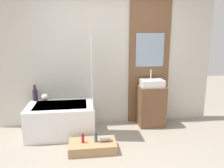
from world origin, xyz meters
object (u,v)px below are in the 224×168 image
object	(u,v)px
bathtub	(61,119)
vase_tall_dark	(35,94)
bottle_soap_secondary	(96,138)
wooden_step_bench	(93,146)
vase_round_light	(45,97)
bottle_soap_primary	(83,139)
sink	(152,83)

from	to	relation	value
bathtub	vase_tall_dark	world-z (taller)	vase_tall_dark
bottle_soap_secondary	vase_tall_dark	bearing A→B (deg)	137.00
bathtub	bottle_soap_secondary	size ratio (longest dim) A/B	8.43
wooden_step_bench	vase_round_light	bearing A→B (deg)	130.67
bathtub	vase_round_light	distance (m)	0.54
vase_tall_dark	bottle_soap_primary	xyz separation A→B (m)	(0.86, -0.99, -0.46)
vase_tall_dark	bottle_soap_secondary	distance (m)	1.52
bathtub	bottle_soap_primary	world-z (taller)	bathtub
wooden_step_bench	sink	world-z (taller)	sink
wooden_step_bench	bottle_soap_secondary	size ratio (longest dim) A/B	5.24
bottle_soap_primary	bottle_soap_secondary	bearing A→B (deg)	-0.00
bathtub	sink	distance (m)	1.81
bathtub	vase_tall_dark	xyz separation A→B (m)	(-0.49, 0.30, 0.39)
wooden_step_bench	bottle_soap_primary	distance (m)	0.20
wooden_step_bench	bottle_soap_primary	size ratio (longest dim) A/B	4.98
wooden_step_bench	vase_tall_dark	size ratio (longest dim) A/B	2.40
bottle_soap_secondary	sink	bearing A→B (deg)	37.08
vase_tall_dark	bathtub	bearing A→B (deg)	-31.93
vase_round_light	bathtub	bearing A→B (deg)	-42.11
sink	bottle_soap_primary	bearing A→B (deg)	-147.25
vase_round_light	bottle_soap_primary	world-z (taller)	vase_round_light
bottle_soap_primary	sink	bearing A→B (deg)	32.75
bathtub	bottle_soap_primary	distance (m)	0.78
wooden_step_bench	bottle_soap_secondary	xyz separation A→B (m)	(0.05, -0.00, 0.13)
vase_round_light	bottle_soap_secondary	world-z (taller)	vase_round_light
vase_round_light	bottle_soap_primary	size ratio (longest dim) A/B	0.93
bathtub	sink	bearing A→B (deg)	5.69
bathtub	bottle_soap_secondary	xyz separation A→B (m)	(0.57, -0.69, -0.07)
bottle_soap_secondary	bathtub	bearing A→B (deg)	129.94
wooden_step_bench	vase_round_light	xyz separation A→B (m)	(-0.83, 0.96, 0.54)
sink	vase_round_light	size ratio (longest dim) A/B	3.19
vase_round_light	bottle_soap_primary	bearing A→B (deg)	-54.63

